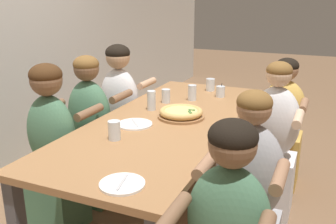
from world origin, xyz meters
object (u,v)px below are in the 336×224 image
drinking_glass_b (151,102)px  empty_plate_a (135,124)px  drinking_glass_c (192,93)px  drinking_glass_d (114,131)px  diner_near_midleft (247,208)px  drinking_glass_a (210,86)px  diner_near_midright (272,148)px  diner_far_midleft (54,156)px  diner_near_right (281,129)px  drinking_glass_e (166,96)px  pizza_board_main (181,113)px  empty_plate_b (122,184)px  diner_far_midright (120,117)px  diner_far_center (91,137)px  cocktail_glass_blue (220,92)px

drinking_glass_b → empty_plate_a: bearing=-172.3°
drinking_glass_c → drinking_glass_d: (-1.01, 0.13, -0.01)m
drinking_glass_c → diner_near_midleft: 1.28m
drinking_glass_a → diner_near_midright: size_ratio=0.09×
diner_far_midleft → diner_near_right: size_ratio=1.07×
drinking_glass_e → diner_near_midleft: 1.26m
pizza_board_main → drinking_glass_b: size_ratio=2.23×
pizza_board_main → empty_plate_b: 1.03m
drinking_glass_c → diner_far_midleft: size_ratio=0.11×
drinking_glass_a → diner_near_midleft: bearing=-155.1°
pizza_board_main → diner_far_midright: (0.42, 0.75, -0.26)m
empty_plate_a → drinking_glass_e: (0.58, 0.03, 0.05)m
diner_near_right → diner_far_midleft: bearing=44.5°
drinking_glass_c → diner_near_right: (0.39, -0.69, -0.34)m
empty_plate_a → diner_near_right: size_ratio=0.21×
empty_plate_a → drinking_glass_a: drinking_glass_a is taller
diner_near_right → diner_far_center: diner_far_center is taller
drinking_glass_c → diner_near_midleft: size_ratio=0.11×
empty_plate_a → drinking_glass_a: bearing=-9.3°
empty_plate_a → drinking_glass_c: drinking_glass_c is taller
drinking_glass_c → diner_near_midright: size_ratio=0.11×
empty_plate_b → diner_far_midleft: diner_far_midleft is taller
diner_far_midright → drinking_glass_d: bearing=-61.0°
empty_plate_b → diner_far_midright: (1.45, 0.87, -0.23)m
empty_plate_a → diner_far_center: bearing=66.2°
drinking_glass_a → diner_near_right: (0.02, -0.65, -0.33)m
drinking_glass_c → diner_far_midright: bearing=93.5°
diner_near_midright → diner_far_midright: diner_far_midright is taller
drinking_glass_e → diner_near_right: diner_near_right is taller
drinking_glass_b → drinking_glass_d: size_ratio=1.27×
empty_plate_a → drinking_glass_d: drinking_glass_d is taller
drinking_glass_b → drinking_glass_e: (0.23, -0.02, -0.01)m
drinking_glass_a → diner_far_midright: diner_far_midright is taller
diner_near_midright → drinking_glass_d: bearing=47.4°
drinking_glass_d → diner_far_center: (0.51, 0.54, -0.30)m
diner_near_midright → pizza_board_main: bearing=29.2°
cocktail_glass_blue → drinking_glass_e: 0.50m
cocktail_glass_blue → drinking_glass_d: (-1.21, 0.31, 0.01)m
cocktail_glass_blue → drinking_glass_b: size_ratio=0.78×
pizza_board_main → diner_near_midright: diner_near_midright is taller
pizza_board_main → drinking_glass_c: (0.46, 0.09, 0.03)m
drinking_glass_a → diner_far_midleft: diner_far_midleft is taller
drinking_glass_b → diner_far_midright: 0.65m
diner_far_midright → drinking_glass_b: bearing=-35.3°
diner_near_midright → diner_near_right: (0.51, -0.00, -0.02)m
diner_far_midleft → diner_far_midright: 0.90m
drinking_glass_b → diner_near_midleft: diner_near_midleft is taller
cocktail_glass_blue → drinking_glass_e: size_ratio=1.04×
cocktail_glass_blue → drinking_glass_e: (-0.35, 0.35, 0.01)m
pizza_board_main → drinking_glass_a: 0.83m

